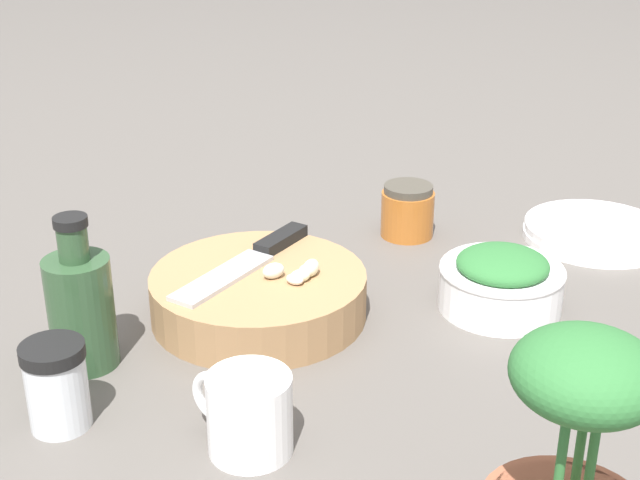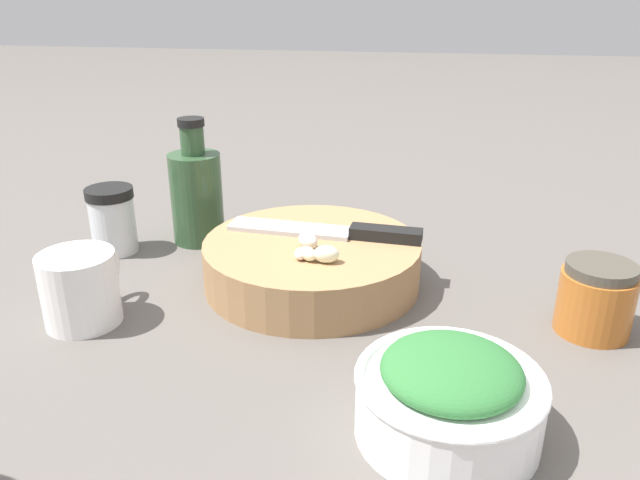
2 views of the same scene
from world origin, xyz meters
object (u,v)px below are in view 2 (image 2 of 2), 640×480
at_px(herb_bowl, 449,395).
at_px(honey_jar, 596,299).
at_px(oil_bottle, 196,194).
at_px(spice_jar, 113,220).
at_px(chef_knife, 336,231).
at_px(cutting_board, 312,262).
at_px(garlic_cloves, 315,251).
at_px(coffee_mug, 81,288).

height_order(herb_bowl, honey_jar, same).
height_order(herb_bowl, oil_bottle, oil_bottle).
bearing_deg(herb_bowl, spice_jar, -34.66).
bearing_deg(chef_knife, cutting_board, 138.19).
xyz_separation_m(herb_bowl, honey_jar, (-0.14, -0.17, 0.00)).
relative_size(cutting_board, spice_jar, 2.88).
bearing_deg(cutting_board, oil_bottle, -30.91).
bearing_deg(garlic_cloves, chef_knife, -100.48).
bearing_deg(honey_jar, herb_bowl, 51.01).
xyz_separation_m(coffee_mug, honey_jar, (-0.48, -0.06, -0.00)).
bearing_deg(herb_bowl, coffee_mug, -17.42).
relative_size(coffee_mug, honey_jar, 1.43).
distance_m(chef_knife, garlic_cloves, 0.06).
relative_size(chef_knife, oil_bottle, 1.38).
bearing_deg(cutting_board, spice_jar, -10.63).
height_order(cutting_board, honey_jar, honey_jar).
bearing_deg(garlic_cloves, spice_jar, -18.74).
height_order(chef_knife, garlic_cloves, garlic_cloves).
distance_m(garlic_cloves, honey_jar, 0.27).
bearing_deg(coffee_mug, chef_knife, -148.49).
xyz_separation_m(spice_jar, honey_jar, (-0.53, 0.10, -0.01)).
distance_m(cutting_board, garlic_cloves, 0.05).
distance_m(cutting_board, coffee_mug, 0.23).
height_order(garlic_cloves, coffee_mug, coffee_mug).
relative_size(cutting_board, chef_knife, 1.08).
bearing_deg(herb_bowl, cutting_board, -57.96).
xyz_separation_m(herb_bowl, spice_jar, (0.39, -0.27, 0.01)).
bearing_deg(honey_jar, garlic_cloves, -2.60).
relative_size(spice_jar, oil_bottle, 0.52).
height_order(garlic_cloves, spice_jar, spice_jar).
relative_size(chef_knife, honey_jar, 3.10).
height_order(honey_jar, oil_bottle, oil_bottle).
distance_m(garlic_cloves, oil_bottle, 0.22).
xyz_separation_m(chef_knife, garlic_cloves, (0.01, 0.06, 0.00)).
height_order(herb_bowl, spice_jar, spice_jar).
xyz_separation_m(chef_knife, herb_bowl, (-0.12, 0.24, -0.02)).
relative_size(garlic_cloves, coffee_mug, 0.55).
distance_m(herb_bowl, honey_jar, 0.22).
relative_size(chef_knife, garlic_cloves, 3.93).
bearing_deg(oil_bottle, chef_knife, 157.71).
bearing_deg(chef_knife, herb_bowl, -149.91).
distance_m(chef_knife, coffee_mug, 0.26).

